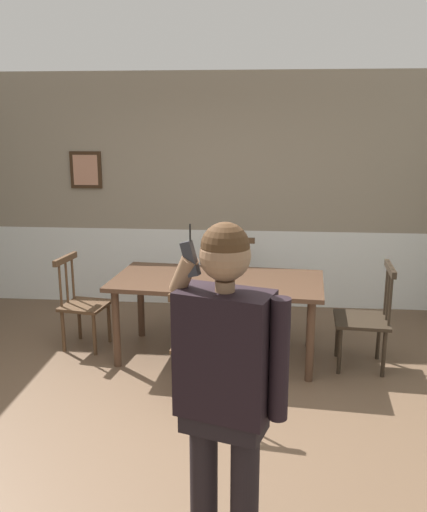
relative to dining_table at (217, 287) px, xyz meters
The scene contains 8 objects.
ground_plane 1.51m from the dining_table, 102.51° to the right, with size 7.04×7.04×0.00m, color brown.
room_back_partition 1.73m from the dining_table, 100.52° to the left, with size 6.40×0.17×2.75m.
dining_table is the anchor object (origin of this frame).
chair_near_window 1.38m from the dining_table, behind, with size 0.48×0.48×0.92m.
chair_by_doorway 0.89m from the dining_table, 95.00° to the right, with size 0.45×0.45×0.93m.
chair_at_table_head 0.89m from the dining_table, 85.02° to the left, with size 0.52×0.52×0.95m.
chair_opposite_corner 1.38m from the dining_table, ahead, with size 0.51×0.51×0.97m.
person_figure 2.58m from the dining_table, 84.56° to the right, with size 0.58×0.36×1.78m.
Camera 1 is at (0.68, -3.60, 2.21)m, focal length 38.66 mm.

